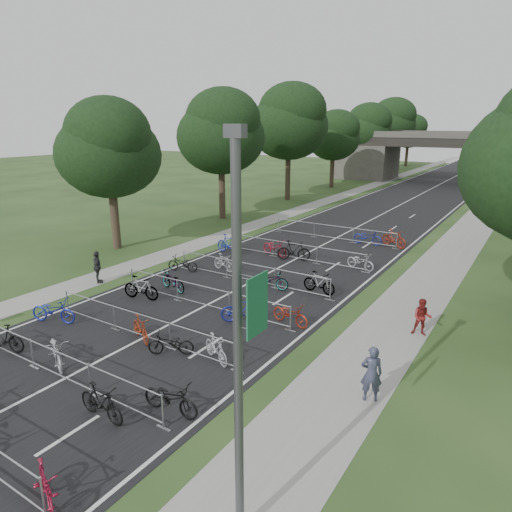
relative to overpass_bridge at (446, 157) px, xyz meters
The scene contains 45 objects.
road 15.41m from the overpass_bridge, 90.00° to the right, with size 11.00×140.00×0.01m, color black.
sidewalk_right 17.36m from the overpass_bridge, 61.93° to the right, with size 3.00×140.00×0.01m, color gray.
sidewalk_left 17.14m from the overpass_bridge, 116.57° to the right, with size 2.00×140.00×0.01m, color gray.
lane_markings 15.41m from the overpass_bridge, 90.00° to the right, with size 0.12×140.00×0.00m, color silver.
overpass_bridge is the anchor object (origin of this frame).
lamppost 63.55m from the overpass_bridge, 82.47° to the right, with size 0.61×0.65×8.21m.
tree_left_0 50.47m from the overpass_bridge, 103.07° to the right, with size 6.72×6.72×10.25m.
tree_left_1 38.97m from the overpass_bridge, 107.08° to the right, with size 7.56×7.56×11.53m.
tree_left_2 27.92m from the overpass_bridge, 114.44° to the right, with size 8.40×8.40×12.81m.
tree_left_3 17.59m from the overpass_bridge, 131.07° to the right, with size 6.72×6.72×10.25m.
tree_left_4 12.05m from the overpass_bridge, behind, with size 7.56×7.56×11.53m.
tree_left_5 16.44m from the overpass_bridge, 136.20° to the left, with size 8.40×8.40×12.81m.
tree_left_6 25.77m from the overpass_bridge, 116.43° to the left, with size 6.72×6.72×10.25m.
barrier_row_1 61.47m from the overpass_bridge, 90.00° to the right, with size 9.70×0.08×1.10m.
barrier_row_2 57.88m from the overpass_bridge, 90.00° to the right, with size 9.70×0.08×1.10m.
barrier_row_3 54.08m from the overpass_bridge, 90.00° to the right, with size 9.70×0.08×1.10m.
barrier_row_4 50.09m from the overpass_bridge, 90.00° to the right, with size 9.70×0.08×1.10m.
barrier_row_5 45.10m from the overpass_bridge, 90.00° to the right, with size 9.70×0.08×1.10m.
barrier_row_6 39.11m from the overpass_bridge, 90.00° to the right, with size 9.70×0.08×1.10m.
bike_3 64.96m from the overpass_bridge, 86.21° to the right, with size 0.48×1.69×1.01m, color maroon.
bike_4 61.45m from the overpass_bridge, 93.35° to the right, with size 0.52×1.85×1.11m, color black.
bike_5 60.93m from the overpass_bridge, 90.90° to the right, with size 0.73×2.10×1.10m, color #98999F.
bike_6 62.16m from the overpass_bridge, 87.40° to the right, with size 0.51×1.82×1.10m, color black.
bike_7 60.98m from the overpass_bridge, 85.95° to the right, with size 0.67×1.92×1.01m, color black.
bike_8 58.94m from the overpass_bridge, 94.19° to the right, with size 0.71×2.04×1.07m, color #1D29A0.
bike_9 57.98m from the overpass_bridge, 89.92° to the right, with size 0.47×1.68×1.01m, color maroon.
bike_10 58.24m from the overpass_bridge, 88.16° to the right, with size 0.59×1.69×0.89m, color black.
bike_11 57.80m from the overpass_bridge, 86.47° to the right, with size 0.46×1.64×0.99m, color #B0AFB7.
bike_12 54.98m from the overpass_bridge, 93.26° to the right, with size 0.54×1.93×1.16m, color #ABAEB4.
bike_13 53.22m from the overpass_bridge, 92.89° to the right, with size 0.68×1.94×1.02m, color #ABAEB4.
bike_14 54.48m from the overpass_bridge, 87.39° to the right, with size 0.53×1.89×1.13m, color navy.
bike_15 53.70m from the overpass_bridge, 85.40° to the right, with size 0.64×1.83×0.96m, color maroon.
bike_16 50.76m from the overpass_bridge, 94.87° to the right, with size 0.63×1.80×0.95m, color black.
bike_17 49.26m from the overpass_bridge, 92.82° to the right, with size 0.46×1.64×0.99m, color #AAA9B1.
bike_18 50.37m from the overpass_bridge, 88.41° to the right, with size 0.68×1.95×1.02m, color #ABAEB4.
bike_19 49.66m from the overpass_bridge, 85.67° to the right, with size 0.51×1.82×1.09m, color #ABAEB4.
bike_20 46.27m from the overpass_bridge, 95.34° to the right, with size 0.58×2.06×1.24m, color navy.
bike_21 45.01m from the overpass_bridge, 91.86° to the right, with size 0.75×2.15×1.13m, color maroon.
bike_22 45.17m from the overpass_bridge, 90.01° to the right, with size 0.59×2.08×1.25m, color black.
bike_23 44.90m from the overpass_bridge, 84.72° to the right, with size 0.63×1.82×0.96m, color silver.
bike_26 39.11m from the overpass_bridge, 86.26° to the right, with size 0.71×2.04×1.07m, color navy.
bike_27 39.00m from the overpass_bridge, 83.65° to the right, with size 0.57×2.03×1.22m, color maroon.
pedestrian_a 57.72m from the overpass_bridge, 81.04° to the right, with size 0.66×0.43×1.81m, color #34374E.
pedestrian_b 52.40m from the overpass_bridge, 79.87° to the right, with size 0.74×0.58×1.53m, color maroon.
pedestrian_c 54.85m from the overpass_bridge, 97.13° to the right, with size 1.02×0.42×1.74m, color #29282B.
Camera 1 is at (12.64, -4.16, 8.23)m, focal length 32.00 mm.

